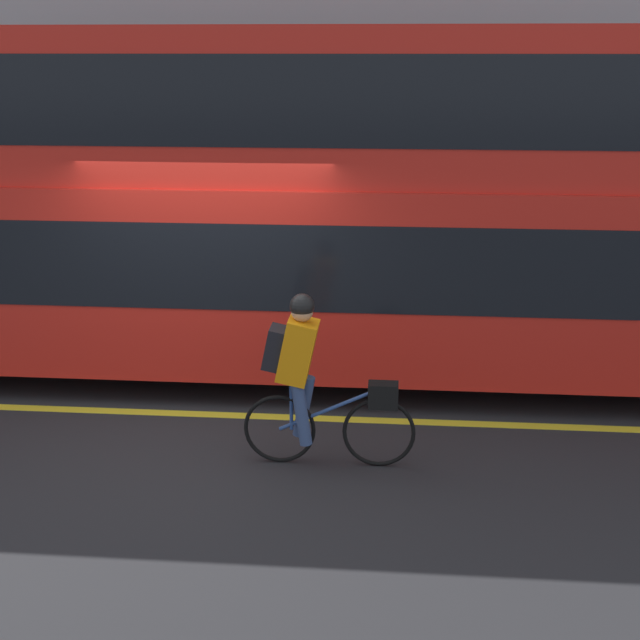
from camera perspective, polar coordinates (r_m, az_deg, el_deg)
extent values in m
plane|color=#232326|center=(8.94, -7.41, -6.45)|extent=(80.00, 80.00, 0.00)
cube|color=yellow|center=(9.09, -7.19, -6.01)|extent=(50.00, 0.14, 0.01)
cube|color=#A8A399|center=(13.56, -2.98, 2.11)|extent=(60.00, 1.82, 0.11)
cube|color=#9E9EA3|center=(14.15, -2.59, 17.87)|extent=(60.00, 0.30, 7.50)
cylinder|color=black|center=(10.36, 18.30, -1.13)|extent=(0.93, 0.30, 0.93)
cylinder|color=black|center=(11.05, -19.39, -0.12)|extent=(0.93, 0.30, 0.93)
cube|color=red|center=(9.92, -1.21, 3.73)|extent=(11.20, 2.54, 1.96)
cube|color=black|center=(9.86, -1.22, 5.05)|extent=(10.76, 2.56, 0.86)
cube|color=red|center=(9.67, -1.27, 13.77)|extent=(11.20, 2.44, 1.51)
cube|color=black|center=(9.66, -1.28, 14.22)|extent=(10.76, 2.46, 0.84)
torus|color=black|center=(7.86, 3.79, -7.20)|extent=(0.64, 0.04, 0.64)
torus|color=black|center=(7.92, -2.60, -6.97)|extent=(0.64, 0.04, 0.64)
cylinder|color=#2D4C8C|center=(7.80, 0.59, -5.73)|extent=(0.89, 0.03, 0.44)
cylinder|color=#2D4C8C|center=(7.82, -1.85, -5.44)|extent=(0.03, 0.03, 0.47)
cube|color=black|center=(7.72, 4.06, -4.82)|extent=(0.26, 0.16, 0.22)
cube|color=orange|center=(7.63, -1.44, -1.96)|extent=(0.37, 0.32, 0.58)
cube|color=black|center=(7.65, -2.93, -1.77)|extent=(0.21, 0.26, 0.38)
cylinder|color=#384C7A|center=(7.91, -1.04, -5.54)|extent=(0.21, 0.11, 0.57)
cylinder|color=#384C7A|center=(7.74, -1.19, -6.05)|extent=(0.19, 0.11, 0.57)
sphere|color=tan|center=(7.52, -1.15, 0.59)|extent=(0.19, 0.19, 0.19)
sphere|color=black|center=(7.51, -1.16, 0.91)|extent=(0.21, 0.21, 0.21)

